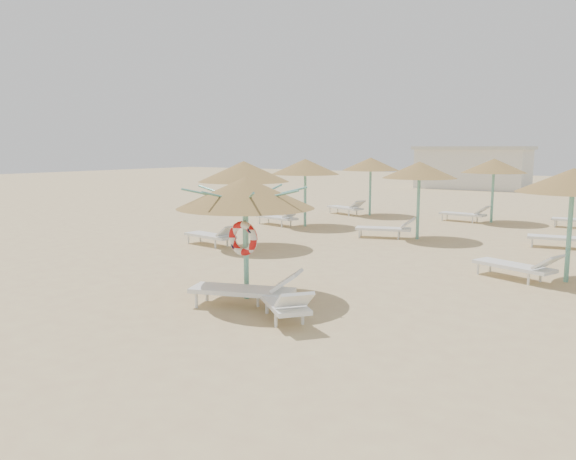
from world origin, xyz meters
The scene contains 6 objects.
ground centered at (0.00, 0.00, 0.00)m, with size 120.00×120.00×0.00m, color tan.
main_palapa centered at (-0.47, -0.02, 2.20)m, with size 2.83×2.83×2.54m.
lounger_main_a centered at (0.02, -0.56, 0.38)m, with size 2.29×1.35×0.80m.
lounger_main_b centered at (0.99, -0.79, 0.35)m, with size 1.95×1.74×0.73m.
palapa_field centered at (1.42, 10.30, 2.32)m, with size 18.36×13.94×2.72m.
service_hut centered at (-6.00, 35.00, 1.64)m, with size 8.40×4.40×3.25m.
Camera 1 is at (6.67, -8.98, 3.12)m, focal length 35.00 mm.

